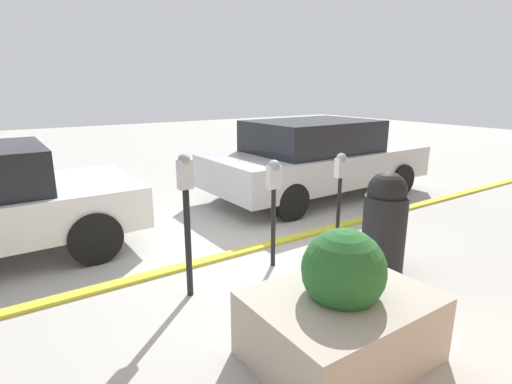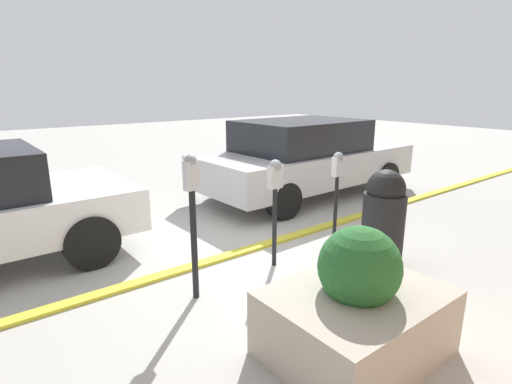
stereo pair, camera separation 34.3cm
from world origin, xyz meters
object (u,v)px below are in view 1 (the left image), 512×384
Objects in this scene: planter_box at (341,312)px; trash_bin at (385,221)px; parking_meter_nearest at (186,205)px; parked_car_middle at (316,158)px; parking_meter_second at (274,189)px; parking_meter_middle at (340,180)px.

planter_box is 1.88m from trash_bin.
parking_meter_nearest reaches higher than parked_car_middle.
parking_meter_middle is at bearing -3.02° from parking_meter_second.
parking_meter_middle is at bearing -127.08° from parked_car_middle.
parking_meter_second is 3.48m from parked_car_middle.
parking_meter_middle is 2.40m from planter_box.
parked_car_middle is at bearing 30.78° from parking_meter_nearest.
parking_meter_middle reaches higher than planter_box.
planter_box is 5.11m from parked_car_middle.
trash_bin is at bearing 28.90° from planter_box.
parking_meter_second is 1.90m from planter_box.
parked_car_middle is at bearing 50.24° from planter_box.
parking_meter_nearest is at bearing -178.96° from parking_meter_middle.
parking_meter_nearest is 0.33× the size of parked_car_middle.
parking_meter_middle reaches higher than trash_bin.
parking_meter_second reaches higher than trash_bin.
parking_meter_second is at bearing -141.88° from parked_car_middle.
parking_meter_nearest reaches higher than planter_box.
parking_meter_nearest is 4.50m from parked_car_middle.
parking_meter_nearest is 1.83m from planter_box.
parking_meter_middle is 1.09× the size of trash_bin.
parking_meter_second is 1.06m from parking_meter_middle.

